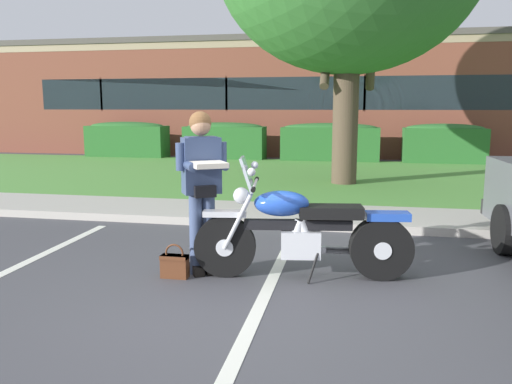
{
  "coord_description": "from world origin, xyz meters",
  "views": [
    {
      "loc": [
        0.91,
        -4.57,
        1.75
      ],
      "look_at": [
        -0.16,
        0.83,
        0.85
      ],
      "focal_mm": 36.69,
      "sensor_mm": 36.0,
      "label": 1
    }
  ],
  "objects_px": {
    "handbag": "(175,264)",
    "brick_building": "(364,98)",
    "motorcycle": "(311,232)",
    "hedge_center_left": "(225,140)",
    "rider_person": "(202,179)",
    "hedge_center_right": "(330,142)",
    "hedge_left": "(127,139)",
    "hedge_right": "(444,143)"
  },
  "relations": [
    {
      "from": "hedge_center_left",
      "to": "motorcycle",
      "type": "bearing_deg",
      "value": -71.27
    },
    {
      "from": "handbag",
      "to": "hedge_center_left",
      "type": "height_order",
      "value": "hedge_center_left"
    },
    {
      "from": "handbag",
      "to": "brick_building",
      "type": "xyz_separation_m",
      "value": [
        1.94,
        17.92,
        1.95
      ]
    },
    {
      "from": "hedge_left",
      "to": "hedge_right",
      "type": "relative_size",
      "value": 1.13
    },
    {
      "from": "motorcycle",
      "to": "hedge_center_left",
      "type": "bearing_deg",
      "value": 108.73
    },
    {
      "from": "hedge_left",
      "to": "hedge_center_right",
      "type": "xyz_separation_m",
      "value": [
        6.93,
        0.0,
        0.0
      ]
    },
    {
      "from": "handbag",
      "to": "hedge_left",
      "type": "height_order",
      "value": "hedge_left"
    },
    {
      "from": "brick_building",
      "to": "hedge_right",
      "type": "bearing_deg",
      "value": -68.14
    },
    {
      "from": "hedge_center_right",
      "to": "hedge_right",
      "type": "height_order",
      "value": "same"
    },
    {
      "from": "rider_person",
      "to": "hedge_right",
      "type": "height_order",
      "value": "rider_person"
    },
    {
      "from": "hedge_right",
      "to": "rider_person",
      "type": "bearing_deg",
      "value": -109.39
    },
    {
      "from": "hedge_left",
      "to": "rider_person",
      "type": "bearing_deg",
      "value": -61.77
    },
    {
      "from": "handbag",
      "to": "hedge_right",
      "type": "relative_size",
      "value": 0.15
    },
    {
      "from": "handbag",
      "to": "hedge_center_left",
      "type": "relative_size",
      "value": 0.13
    },
    {
      "from": "hedge_center_right",
      "to": "hedge_right",
      "type": "bearing_deg",
      "value": -0.0
    },
    {
      "from": "hedge_left",
      "to": "handbag",
      "type": "bearing_deg",
      "value": -63.11
    },
    {
      "from": "motorcycle",
      "to": "brick_building",
      "type": "xyz_separation_m",
      "value": [
        0.57,
        17.64,
        1.61
      ]
    },
    {
      "from": "hedge_center_right",
      "to": "brick_building",
      "type": "bearing_deg",
      "value": 80.2
    },
    {
      "from": "hedge_left",
      "to": "brick_building",
      "type": "distance_m",
      "value": 10.1
    },
    {
      "from": "hedge_center_left",
      "to": "rider_person",
      "type": "bearing_deg",
      "value": -76.47
    },
    {
      "from": "hedge_center_right",
      "to": "hedge_left",
      "type": "bearing_deg",
      "value": 180.0
    },
    {
      "from": "handbag",
      "to": "hedge_center_right",
      "type": "bearing_deg",
      "value": 85.67
    },
    {
      "from": "motorcycle",
      "to": "handbag",
      "type": "relative_size",
      "value": 6.21
    },
    {
      "from": "hedge_center_left",
      "to": "hedge_center_right",
      "type": "distance_m",
      "value": 3.46
    },
    {
      "from": "hedge_center_right",
      "to": "brick_building",
      "type": "distance_m",
      "value": 6.29
    },
    {
      "from": "rider_person",
      "to": "hedge_right",
      "type": "distance_m",
      "value": 12.39
    },
    {
      "from": "rider_person",
      "to": "motorcycle",
      "type": "bearing_deg",
      "value": 4.08
    },
    {
      "from": "hedge_center_left",
      "to": "hedge_left",
      "type": "bearing_deg",
      "value": -180.0
    },
    {
      "from": "hedge_center_right",
      "to": "brick_building",
      "type": "relative_size",
      "value": 0.11
    },
    {
      "from": "rider_person",
      "to": "brick_building",
      "type": "height_order",
      "value": "brick_building"
    },
    {
      "from": "hedge_left",
      "to": "hedge_center_right",
      "type": "distance_m",
      "value": 6.93
    },
    {
      "from": "motorcycle",
      "to": "hedge_left",
      "type": "distance_m",
      "value": 13.76
    },
    {
      "from": "brick_building",
      "to": "motorcycle",
      "type": "bearing_deg",
      "value": -91.85
    },
    {
      "from": "hedge_center_left",
      "to": "hedge_right",
      "type": "xyz_separation_m",
      "value": [
        6.93,
        -0.0,
        -0.0
      ]
    },
    {
      "from": "motorcycle",
      "to": "hedge_center_right",
      "type": "height_order",
      "value": "motorcycle"
    },
    {
      "from": "hedge_center_left",
      "to": "hedge_center_right",
      "type": "xyz_separation_m",
      "value": [
        3.46,
        -0.0,
        -0.0
      ]
    },
    {
      "from": "hedge_center_right",
      "to": "brick_building",
      "type": "height_order",
      "value": "brick_building"
    },
    {
      "from": "handbag",
      "to": "motorcycle",
      "type": "bearing_deg",
      "value": 11.37
    },
    {
      "from": "motorcycle",
      "to": "hedge_center_right",
      "type": "bearing_deg",
      "value": 92.33
    },
    {
      "from": "hedge_right",
      "to": "brick_building",
      "type": "height_order",
      "value": "brick_building"
    },
    {
      "from": "hedge_left",
      "to": "hedge_center_left",
      "type": "height_order",
      "value": "same"
    },
    {
      "from": "hedge_right",
      "to": "hedge_left",
      "type": "bearing_deg",
      "value": 180.0
    }
  ]
}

